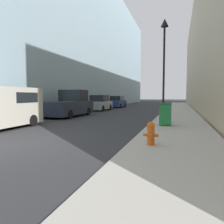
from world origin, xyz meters
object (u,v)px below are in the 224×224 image
object	(u,v)px
trash_bin	(165,114)
lamppost	(164,51)
pickup_truck	(70,105)
parked_sedan_far	(117,102)
parked_sedan_near	(100,103)
fire_hydrant	(151,133)

from	to	relation	value
trash_bin	lamppost	world-z (taller)	lamppost
pickup_truck	parked_sedan_far	xyz separation A→B (m)	(0.10, 14.12, -0.14)
pickup_truck	parked_sedan_far	bearing A→B (deg)	89.61
lamppost	parked_sedan_near	bearing A→B (deg)	129.19
fire_hydrant	parked_sedan_near	size ratio (longest dim) A/B	0.17
parked_sedan_near	parked_sedan_far	distance (m)	6.64
pickup_truck	parked_sedan_near	world-z (taller)	pickup_truck
trash_bin	parked_sedan_near	world-z (taller)	parked_sedan_near
fire_hydrant	parked_sedan_far	world-z (taller)	parked_sedan_far
fire_hydrant	lamppost	bearing A→B (deg)	91.03
parked_sedan_near	lamppost	bearing A→B (deg)	-50.81
fire_hydrant	pickup_truck	xyz separation A→B (m)	(-7.84, 9.29, 0.38)
lamppost	pickup_truck	xyz separation A→B (m)	(-7.71, 2.14, -3.53)
trash_bin	parked_sedan_far	distance (m)	20.15
trash_bin	lamppost	size ratio (longest dim) A/B	0.19
fire_hydrant	parked_sedan_near	world-z (taller)	parked_sedan_near
trash_bin	pickup_truck	size ratio (longest dim) A/B	0.21
trash_bin	parked_sedan_far	xyz separation A→B (m)	(-7.89, 18.54, 0.03)
lamppost	parked_sedan_near	world-z (taller)	lamppost
fire_hydrant	pickup_truck	world-z (taller)	pickup_truck
parked_sedan_near	parked_sedan_far	bearing A→B (deg)	88.05
pickup_truck	parked_sedan_near	xyz separation A→B (m)	(-0.13, 7.47, -0.10)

